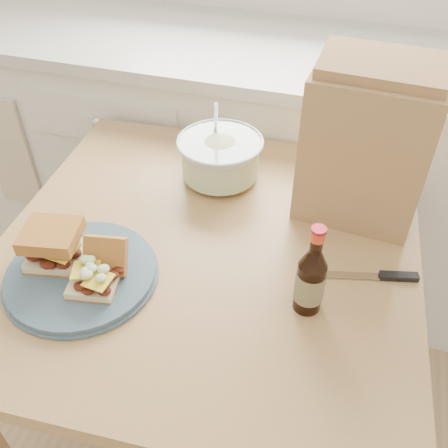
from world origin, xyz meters
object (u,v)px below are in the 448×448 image
(plate, at_px, (81,274))
(paper_bag, at_px, (365,149))
(coleslaw_bowl, at_px, (220,160))
(dining_table, at_px, (208,278))
(beer_bottle, at_px, (311,279))

(plate, height_order, paper_bag, paper_bag)
(coleslaw_bowl, relative_size, paper_bag, 0.63)
(dining_table, relative_size, beer_bottle, 4.78)
(coleslaw_bowl, relative_size, beer_bottle, 1.06)
(plate, relative_size, beer_bottle, 1.50)
(plate, bearing_deg, dining_table, 38.37)
(dining_table, height_order, paper_bag, paper_bag)
(dining_table, distance_m, beer_bottle, 0.33)
(plate, xyz_separation_m, paper_bag, (0.52, 0.39, 0.16))
(dining_table, distance_m, coleslaw_bowl, 0.31)
(dining_table, height_order, coleslaw_bowl, coleslaw_bowl)
(plate, bearing_deg, coleslaw_bowl, 67.93)
(dining_table, xyz_separation_m, coleslaw_bowl, (-0.05, 0.25, 0.17))
(paper_bag, bearing_deg, coleslaw_bowl, 178.76)
(dining_table, bearing_deg, plate, -145.20)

